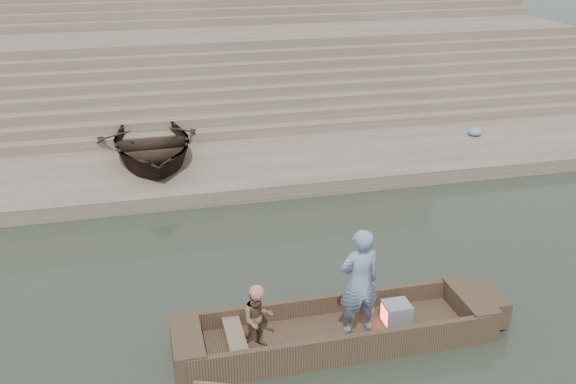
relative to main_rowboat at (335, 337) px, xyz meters
name	(u,v)px	position (x,y,z in m)	size (l,w,h in m)	color
ground	(234,351)	(-1.76, 0.17, -0.11)	(120.00, 120.00, 0.00)	#2B3427
lower_landing	(188,173)	(-1.76, 8.17, 0.09)	(32.00, 4.00, 0.40)	gray
mid_landing	(167,73)	(-1.76, 15.67, 1.29)	(32.00, 3.00, 2.80)	gray
upper_landing	(155,14)	(-1.76, 22.67, 2.49)	(32.00, 3.00, 5.20)	gray
ghat_steps	(163,53)	(-1.76, 17.36, 1.69)	(32.00, 11.00, 5.20)	gray
main_rowboat	(335,337)	(0.00, 0.00, 0.00)	(5.00, 1.30, 0.22)	brown
rowboat_trim	(347,326)	(0.21, -0.01, 0.20)	(6.04, 2.63, 1.79)	brown
standing_man	(359,282)	(0.37, -0.06, 1.09)	(0.72, 0.47, 1.96)	navy
rowing_man	(257,319)	(-1.39, -0.09, 0.67)	(0.54, 0.42, 1.12)	#27774A
television	(396,313)	(1.11, 0.00, 0.31)	(0.46, 0.42, 0.40)	gray
beached_rowboat	(151,144)	(-2.70, 8.96, 0.77)	(3.29, 4.61, 0.95)	#2D2116
cloth_bundles	(65,174)	(-5.02, 8.06, 0.42)	(20.24, 2.12, 0.26)	#3F5999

